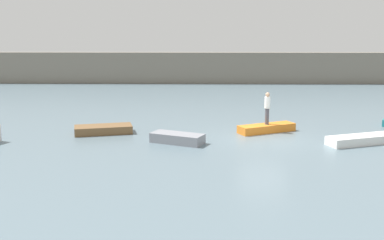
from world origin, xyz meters
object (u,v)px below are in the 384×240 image
rowboat_orange (267,128)px  rowboat_white (363,140)px  rowboat_grey (177,138)px  person_white_shirt (267,107)px  rowboat_brown (103,129)px

rowboat_orange → rowboat_white: size_ratio=0.85×
rowboat_grey → rowboat_white: 9.26m
rowboat_orange → person_white_shirt: size_ratio=1.84×
rowboat_orange → person_white_shirt: 1.21m
rowboat_brown → rowboat_orange: size_ratio=0.94×
rowboat_brown → person_white_shirt: person_white_shirt is taller
rowboat_grey → rowboat_orange: bearing=52.0°
rowboat_orange → rowboat_white: bearing=-56.1°
rowboat_white → person_white_shirt: person_white_shirt is taller
rowboat_grey → person_white_shirt: 5.59m
rowboat_grey → rowboat_white: bearing=23.8°
rowboat_orange → person_white_shirt: (-0.00, 0.00, 1.21)m
rowboat_brown → rowboat_white: size_ratio=0.80×
rowboat_brown → person_white_shirt: 9.05m
rowboat_brown → rowboat_grey: 4.64m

